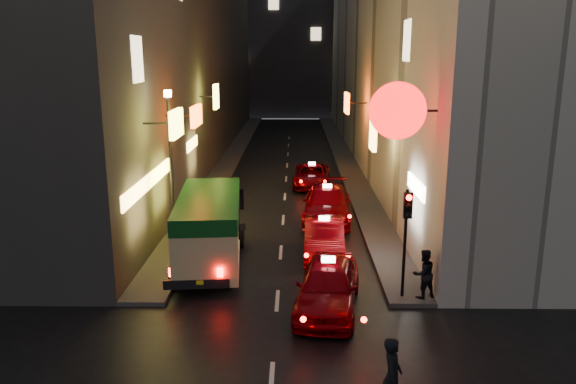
{
  "coord_description": "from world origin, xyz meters",
  "views": [
    {
      "loc": [
        0.55,
        -8.1,
        7.68
      ],
      "look_at": [
        0.29,
        13.0,
        2.48
      ],
      "focal_mm": 35.0,
      "sensor_mm": 36.0,
      "label": 1
    }
  ],
  "objects_px": {
    "pedestrian_crossing": "(392,371)",
    "traffic_light": "(407,221)",
    "taxi_near": "(328,282)",
    "minibus": "(210,222)",
    "lamp_post": "(171,160)"
  },
  "relations": [
    {
      "from": "pedestrian_crossing",
      "to": "traffic_light",
      "type": "relative_size",
      "value": 0.58
    },
    {
      "from": "taxi_near",
      "to": "pedestrian_crossing",
      "type": "relative_size",
      "value": 2.91
    },
    {
      "from": "minibus",
      "to": "lamp_post",
      "type": "bearing_deg",
      "value": 139.29
    },
    {
      "from": "minibus",
      "to": "traffic_light",
      "type": "distance_m",
      "value": 7.36
    },
    {
      "from": "taxi_near",
      "to": "traffic_light",
      "type": "bearing_deg",
      "value": 12.61
    },
    {
      "from": "minibus",
      "to": "traffic_light",
      "type": "height_order",
      "value": "traffic_light"
    },
    {
      "from": "minibus",
      "to": "traffic_light",
      "type": "relative_size",
      "value": 1.82
    },
    {
      "from": "minibus",
      "to": "traffic_light",
      "type": "xyz_separation_m",
      "value": [
        6.58,
        -3.14,
        1.0
      ]
    },
    {
      "from": "minibus",
      "to": "traffic_light",
      "type": "bearing_deg",
      "value": -25.48
    },
    {
      "from": "minibus",
      "to": "taxi_near",
      "type": "relative_size",
      "value": 1.08
    },
    {
      "from": "minibus",
      "to": "lamp_post",
      "type": "relative_size",
      "value": 1.02
    },
    {
      "from": "minibus",
      "to": "lamp_post",
      "type": "distance_m",
      "value": 2.95
    },
    {
      "from": "taxi_near",
      "to": "traffic_light",
      "type": "distance_m",
      "value": 3.06
    },
    {
      "from": "traffic_light",
      "to": "taxi_near",
      "type": "bearing_deg",
      "value": -167.39
    },
    {
      "from": "minibus",
      "to": "lamp_post",
      "type": "xyz_separation_m",
      "value": [
        -1.62,
        1.39,
        2.04
      ]
    }
  ]
}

